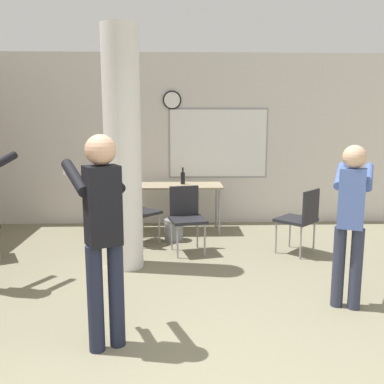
# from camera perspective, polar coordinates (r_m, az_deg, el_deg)

# --- Properties ---
(wall_back) EXTENTS (8.00, 0.15, 2.80)m
(wall_back) POSITION_cam_1_polar(r_m,az_deg,el_deg) (7.16, -1.85, 6.93)
(wall_back) COLOR silver
(wall_back) RESTS_ON ground_plane
(support_pillar) EXTENTS (0.43, 0.43, 2.80)m
(support_pillar) POSITION_cam_1_polar(r_m,az_deg,el_deg) (5.04, -9.25, 5.48)
(support_pillar) COLOR white
(support_pillar) RESTS_ON ground_plane
(folding_table) EXTENTS (1.64, 0.60, 0.74)m
(folding_table) POSITION_cam_1_polar(r_m,az_deg,el_deg) (6.67, -3.07, 0.50)
(folding_table) COLOR tan
(folding_table) RESTS_ON ground_plane
(bottle_on_table) EXTENTS (0.07, 0.07, 0.26)m
(bottle_on_table) POSITION_cam_1_polar(r_m,az_deg,el_deg) (6.70, -1.26, 1.91)
(bottle_on_table) COLOR black
(bottle_on_table) RESTS_ON folding_table
(waste_bin) EXTENTS (0.27, 0.27, 0.31)m
(waste_bin) POSITION_cam_1_polar(r_m,az_deg,el_deg) (6.27, -2.48, -5.06)
(waste_bin) COLOR gray
(waste_bin) RESTS_ON ground_plane
(chair_table_left) EXTENTS (0.62, 0.62, 0.87)m
(chair_table_left) POSITION_cam_1_polar(r_m,az_deg,el_deg) (6.04, -7.36, -2.26)
(chair_table_left) COLOR #232328
(chair_table_left) RESTS_ON ground_plane
(chair_mid_room) EXTENTS (0.62, 0.62, 0.87)m
(chair_mid_room) POSITION_cam_1_polar(r_m,az_deg,el_deg) (5.74, 14.30, -3.15)
(chair_mid_room) COLOR #232328
(chair_mid_room) RESTS_ON ground_plane
(chair_table_front) EXTENTS (0.53, 0.53, 0.87)m
(chair_table_front) POSITION_cam_1_polar(r_m,az_deg,el_deg) (5.67, -0.77, -2.98)
(chair_table_front) COLOR #232328
(chair_table_front) RESTS_ON ground_plane
(person_playing_side) EXTENTS (0.51, 0.65, 1.54)m
(person_playing_side) POSITION_cam_1_polar(r_m,az_deg,el_deg) (4.20, 20.38, -2.72)
(person_playing_side) COLOR #2D3347
(person_playing_side) RESTS_ON ground_plane
(person_playing_front) EXTENTS (0.56, 0.67, 1.67)m
(person_playing_front) POSITION_cam_1_polar(r_m,az_deg,el_deg) (3.29, -11.93, -4.42)
(person_playing_front) COLOR #1E2338
(person_playing_front) RESTS_ON ground_plane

